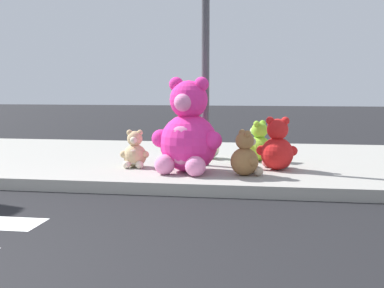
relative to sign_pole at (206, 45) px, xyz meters
name	(u,v)px	position (x,y,z in m)	size (l,w,h in m)	color
sidewalk	(151,161)	(-1.00, 0.80, -1.77)	(28.00, 4.40, 0.15)	#9E9B93
sign_pole	(206,45)	(0.00, 0.00, 0.00)	(0.56, 0.11, 3.20)	#4C4C51
plush_pink_large	(188,134)	(-0.15, -0.59, -1.20)	(0.95, 0.87, 1.25)	#F22D93
plush_white	(209,146)	(-0.04, 0.73, -1.50)	(0.35, 0.36, 0.49)	white
plush_brown	(246,157)	(0.61, -0.71, -1.46)	(0.42, 0.41, 0.58)	olive
plush_lime	(258,145)	(0.74, 0.57, -1.45)	(0.44, 0.43, 0.62)	#8CD133
plush_lavender	(176,142)	(-0.59, 0.84, -1.46)	(0.41, 0.44, 0.58)	#B28CD8
plush_tan	(135,152)	(-0.95, -0.32, -1.49)	(0.41, 0.36, 0.53)	tan
plush_red	(277,148)	(1.01, -0.19, -1.41)	(0.56, 0.49, 0.72)	red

